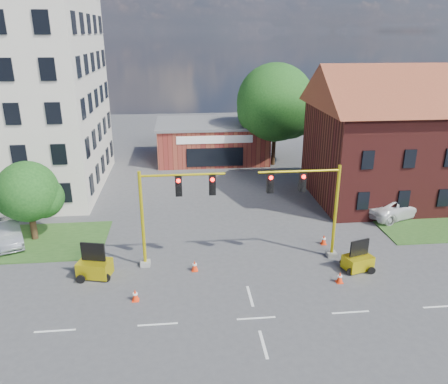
# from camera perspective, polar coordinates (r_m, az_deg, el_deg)

# --- Properties ---
(ground) EXTENTS (120.00, 120.00, 0.00)m
(ground) POSITION_cam_1_polar(r_m,az_deg,el_deg) (23.31, 4.22, -16.12)
(ground) COLOR #444447
(ground) RESTS_ON ground
(lane_markings) EXTENTS (60.00, 36.00, 0.01)m
(lane_markings) POSITION_cam_1_polar(r_m,az_deg,el_deg) (21.01, 5.70, -20.91)
(lane_markings) COLOR white
(lane_markings) RESTS_ON ground
(brick_shop) EXTENTS (12.40, 8.40, 4.30)m
(brick_shop) POSITION_cam_1_polar(r_m,az_deg,el_deg) (49.94, -1.58, 6.76)
(brick_shop) COLOR maroon
(brick_shop) RESTS_ON ground
(townhouse_row) EXTENTS (21.00, 11.00, 11.50)m
(townhouse_row) POSITION_cam_1_polar(r_m,az_deg,el_deg) (41.38, 25.93, 7.26)
(townhouse_row) COLOR #521B18
(townhouse_row) RESTS_ON ground
(tree_large) EXTENTS (8.58, 8.17, 10.87)m
(tree_large) POSITION_cam_1_polar(r_m,az_deg,el_deg) (47.28, 7.19, 11.20)
(tree_large) COLOR #352513
(tree_large) RESTS_ON ground
(tree_nw_front) EXTENTS (4.36, 4.16, 5.68)m
(tree_nw_front) POSITION_cam_1_polar(r_m,az_deg,el_deg) (32.49, -23.85, -0.14)
(tree_nw_front) COLOR #352513
(tree_nw_front) RESTS_ON ground
(signal_mast_west) EXTENTS (5.30, 0.60, 6.20)m
(signal_mast_west) POSITION_cam_1_polar(r_m,az_deg,el_deg) (26.38, -7.16, -1.91)
(signal_mast_west) COLOR gray
(signal_mast_west) RESTS_ON ground
(signal_mast_east) EXTENTS (5.30, 0.60, 6.20)m
(signal_mast_east) POSITION_cam_1_polar(r_m,az_deg,el_deg) (27.52, 11.27, -1.20)
(signal_mast_east) COLOR gray
(signal_mast_east) RESTS_ON ground
(trailer_west) EXTENTS (2.11, 1.66, 2.13)m
(trailer_west) POSITION_cam_1_polar(r_m,az_deg,el_deg) (27.39, -16.54, -9.33)
(trailer_west) COLOR gold
(trailer_west) RESTS_ON ground
(trailer_east) EXTENTS (1.94, 1.56, 1.92)m
(trailer_east) POSITION_cam_1_polar(r_m,az_deg,el_deg) (28.25, 17.08, -8.59)
(trailer_east) COLOR gold
(trailer_east) RESTS_ON ground
(cone_a) EXTENTS (0.40, 0.40, 0.70)m
(cone_a) POSITION_cam_1_polar(r_m,az_deg,el_deg) (24.82, -11.52, -13.06)
(cone_a) COLOR #FF340D
(cone_a) RESTS_ON ground
(cone_b) EXTENTS (0.40, 0.40, 0.70)m
(cone_b) POSITION_cam_1_polar(r_m,az_deg,el_deg) (27.11, -3.86, -9.58)
(cone_b) COLOR #FF340D
(cone_b) RESTS_ON ground
(cone_c) EXTENTS (0.40, 0.40, 0.70)m
(cone_c) POSITION_cam_1_polar(r_m,az_deg,el_deg) (26.75, 14.88, -10.72)
(cone_c) COLOR #FF340D
(cone_c) RESTS_ON ground
(cone_d) EXTENTS (0.40, 0.40, 0.70)m
(cone_d) POSITION_cam_1_polar(r_m,az_deg,el_deg) (30.95, 12.90, -6.09)
(cone_d) COLOR #FF340D
(cone_d) RESTS_ON ground
(pickup_white) EXTENTS (6.64, 4.73, 1.68)m
(pickup_white) POSITION_cam_1_polar(r_m,az_deg,el_deg) (37.21, 21.75, -1.65)
(pickup_white) COLOR white
(pickup_white) RESTS_ON ground
(sedan_silver_front) EXTENTS (3.36, 4.90, 1.53)m
(sedan_silver_front) POSITION_cam_1_polar(r_m,az_deg,el_deg) (33.68, -26.39, -4.78)
(sedan_silver_front) COLOR #999CA0
(sedan_silver_front) RESTS_ON ground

